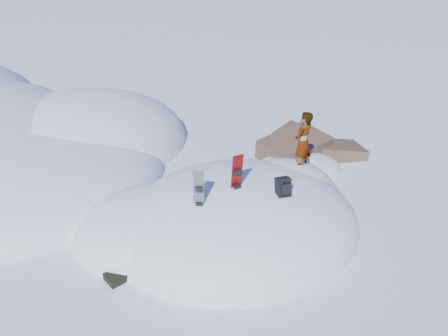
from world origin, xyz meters
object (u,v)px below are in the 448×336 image
object	(u,v)px
snowboard_dark	(199,198)
snowboard_red	(236,181)
person	(303,142)
backpack	(283,187)

from	to	relation	value
snowboard_dark	snowboard_red	bearing A→B (deg)	47.70
snowboard_red	person	size ratio (longest dim) A/B	0.83
backpack	person	distance (m)	2.27
snowboard_red	backpack	bearing A→B (deg)	-36.81
snowboard_red	backpack	world-z (taller)	snowboard_red
snowboard_dark	backpack	xyz separation A→B (m)	(2.14, -0.32, 0.05)
snowboard_red	snowboard_dark	bearing A→B (deg)	-174.14
backpack	person	bearing A→B (deg)	51.24
snowboard_red	snowboard_dark	world-z (taller)	snowboard_red
person	backpack	bearing A→B (deg)	19.34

